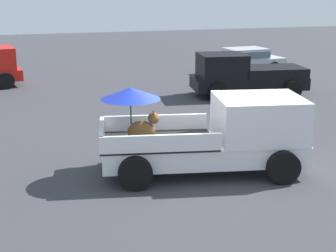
% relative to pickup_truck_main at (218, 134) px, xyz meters
% --- Properties ---
extents(ground_plane, '(80.00, 80.00, 0.00)m').
position_rel_pickup_truck_main_xyz_m(ground_plane, '(-0.36, 0.07, -0.98)').
color(ground_plane, '#38383D').
extents(pickup_truck_main, '(5.31, 3.02, 2.20)m').
position_rel_pickup_truck_main_xyz_m(pickup_truck_main, '(0.00, 0.00, 0.00)').
color(pickup_truck_main, black).
rests_on(pickup_truck_main, ground).
extents(pickup_truck_red, '(5.01, 2.71, 1.80)m').
position_rel_pickup_truck_main_xyz_m(pickup_truck_red, '(4.68, 8.17, -0.11)').
color(pickup_truck_red, black).
rests_on(pickup_truck_red, ground).
extents(parked_sedan_near, '(4.43, 2.25, 1.33)m').
position_rel_pickup_truck_main_xyz_m(parked_sedan_near, '(7.21, 13.37, -0.24)').
color(parked_sedan_near, black).
rests_on(parked_sedan_near, ground).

